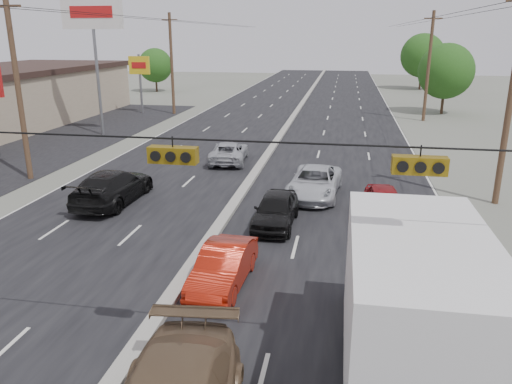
% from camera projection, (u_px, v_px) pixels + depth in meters
% --- Properties ---
extents(ground, '(200.00, 200.00, 0.00)m').
position_uv_depth(ground, '(126.00, 366.00, 12.39)').
color(ground, '#606356').
rests_on(ground, ground).
extents(road_surface, '(20.00, 160.00, 0.02)m').
position_uv_depth(road_surface, '(281.00, 136.00, 40.56)').
color(road_surface, black).
rests_on(road_surface, ground).
extents(center_median, '(0.50, 160.00, 0.20)m').
position_uv_depth(center_median, '(281.00, 135.00, 40.53)').
color(center_median, gray).
rests_on(center_median, ground).
extents(parking_lot, '(10.00, 42.00, 0.02)m').
position_uv_depth(parking_lot, '(55.00, 141.00, 38.70)').
color(parking_lot, black).
rests_on(parking_lot, ground).
extents(utility_pole_left_b, '(1.60, 0.30, 10.00)m').
position_uv_depth(utility_pole_left_b, '(18.00, 88.00, 27.02)').
color(utility_pole_left_b, '#422D1E').
rests_on(utility_pole_left_b, ground).
extents(utility_pole_left_c, '(1.60, 0.30, 10.00)m').
position_uv_depth(utility_pole_left_c, '(172.00, 63.00, 50.50)').
color(utility_pole_left_c, '#422D1E').
rests_on(utility_pole_left_c, ground).
extents(utility_pole_right_b, '(1.60, 0.30, 10.00)m').
position_uv_depth(utility_pole_right_b, '(511.00, 98.00, 22.86)').
color(utility_pole_right_b, '#422D1E').
rests_on(utility_pole_right_b, ground).
extents(utility_pole_right_c, '(1.60, 0.30, 10.00)m').
position_uv_depth(utility_pole_right_c, '(429.00, 66.00, 46.33)').
color(utility_pole_right_c, '#422D1E').
rests_on(utility_pole_right_c, ground).
extents(traffic_signals, '(25.00, 0.30, 0.54)m').
position_uv_depth(traffic_signals, '(168.00, 153.00, 10.51)').
color(traffic_signals, black).
rests_on(traffic_signals, ground).
extents(pole_sign_billboard, '(5.00, 0.25, 11.00)m').
position_uv_depth(pole_sign_billboard, '(93.00, 21.00, 38.43)').
color(pole_sign_billboard, slate).
rests_on(pole_sign_billboard, ground).
extents(pole_sign_far, '(2.20, 0.25, 6.00)m').
position_uv_depth(pole_sign_far, '(140.00, 70.00, 51.29)').
color(pole_sign_far, slate).
rests_on(pole_sign_far, ground).
extents(tree_left_far, '(4.80, 4.80, 6.12)m').
position_uv_depth(tree_left_far, '(155.00, 65.00, 71.28)').
color(tree_left_far, '#382619').
rests_on(tree_left_far, ground).
extents(tree_right_mid, '(5.60, 5.60, 7.14)m').
position_uv_depth(tree_right_mid, '(446.00, 71.00, 50.85)').
color(tree_right_mid, '#382619').
rests_on(tree_right_mid, ground).
extents(tree_right_far, '(6.40, 6.40, 8.16)m').
position_uv_depth(tree_right_far, '(423.00, 55.00, 73.97)').
color(tree_right_far, '#382619').
rests_on(tree_right_far, ground).
extents(box_truck, '(2.87, 7.96, 4.03)m').
position_uv_depth(box_truck, '(411.00, 308.00, 11.08)').
color(box_truck, black).
rests_on(box_truck, ground).
extents(red_sedan, '(1.63, 4.15, 1.35)m').
position_uv_depth(red_sedan, '(223.00, 267.00, 16.18)').
color(red_sedan, '#9B1809').
rests_on(red_sedan, ground).
extents(queue_car_a, '(1.77, 4.22, 1.43)m').
position_uv_depth(queue_car_a, '(276.00, 210.00, 21.32)').
color(queue_car_a, black).
rests_on(queue_car_a, ground).
extents(queue_car_b, '(1.67, 3.94, 1.26)m').
position_uv_depth(queue_car_b, '(383.00, 235.00, 18.85)').
color(queue_car_b, silver).
rests_on(queue_car_b, ground).
extents(queue_car_c, '(2.78, 5.38, 1.45)m').
position_uv_depth(queue_car_c, '(315.00, 183.00, 25.25)').
color(queue_car_c, silver).
rests_on(queue_car_c, ground).
extents(queue_car_e, '(1.92, 4.06, 1.34)m').
position_uv_depth(queue_car_e, '(384.00, 203.00, 22.40)').
color(queue_car_e, maroon).
rests_on(queue_car_e, ground).
extents(oncoming_near, '(2.41, 5.66, 1.63)m').
position_uv_depth(oncoming_near, '(113.00, 187.00, 24.25)').
color(oncoming_near, black).
rests_on(oncoming_near, ground).
extents(oncoming_far, '(2.66, 4.95, 1.32)m').
position_uv_depth(oncoming_far, '(229.00, 152.00, 32.07)').
color(oncoming_far, '#A5A8AD').
rests_on(oncoming_far, ground).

